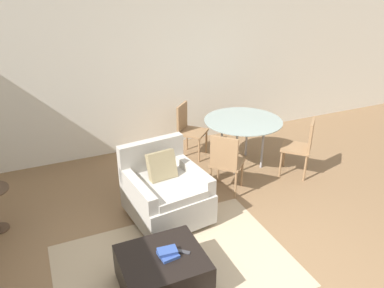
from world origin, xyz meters
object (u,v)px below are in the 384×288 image
at_px(dining_chair_near_left, 226,160).
at_px(dining_chair_far_left, 188,127).
at_px(tv_remote_primary, 183,252).
at_px(ottoman, 163,271).
at_px(dining_table, 243,125).
at_px(armchair, 165,192).
at_px(book_stack, 168,253).
at_px(dining_chair_near_right, 303,144).

relative_size(dining_chair_near_left, dining_chair_far_left, 1.00).
height_order(tv_remote_primary, dining_chair_near_left, dining_chair_near_left).
height_order(ottoman, dining_table, dining_table).
relative_size(ottoman, dining_table, 0.67).
xyz_separation_m(armchair, book_stack, (-0.39, -1.12, 0.06)).
xyz_separation_m(dining_chair_near_left, dining_chair_near_right, (1.31, 0.00, 0.00)).
bearing_deg(dining_chair_far_left, book_stack, -117.04).
xyz_separation_m(dining_chair_near_right, dining_chair_far_left, (-1.31, 1.31, 0.00)).
height_order(armchair, dining_chair_near_right, armchair).
relative_size(armchair, book_stack, 5.36).
height_order(book_stack, tv_remote_primary, book_stack).
relative_size(ottoman, dining_chair_near_right, 0.90).
distance_m(ottoman, dining_chair_near_right, 3.02).
bearing_deg(dining_chair_far_left, dining_chair_near_right, -45.00).
bearing_deg(dining_chair_far_left, dining_chair_near_left, -90.00).
relative_size(ottoman, dining_chair_far_left, 0.90).
xyz_separation_m(book_stack, dining_chair_near_right, (2.65, 1.31, 0.09)).
bearing_deg(dining_chair_near_left, tv_remote_primary, -131.81).
bearing_deg(book_stack, tv_remote_primary, -6.22).
distance_m(dining_table, dining_chair_far_left, 0.94).
xyz_separation_m(dining_table, dining_chair_far_left, (-0.65, 0.65, -0.17)).
xyz_separation_m(armchair, dining_chair_near_left, (0.95, 0.19, 0.16)).
distance_m(dining_table, dining_chair_near_left, 0.94).
xyz_separation_m(book_stack, dining_chair_near_left, (1.34, 1.31, 0.09)).
relative_size(book_stack, dining_table, 0.16).
xyz_separation_m(ottoman, tv_remote_primary, (0.21, -0.02, 0.18)).
xyz_separation_m(armchair, dining_chair_far_left, (0.95, 1.50, 0.16)).
xyz_separation_m(armchair, dining_table, (1.61, 0.84, 0.33)).
bearing_deg(dining_table, tv_remote_primary, -132.90).
distance_m(dining_chair_near_left, dining_chair_near_right, 1.31).
xyz_separation_m(ottoman, dining_chair_near_left, (1.39, 1.30, 0.30)).
xyz_separation_m(dining_table, dining_chair_near_left, (-0.65, -0.65, -0.17)).
distance_m(ottoman, book_stack, 0.22).
distance_m(armchair, dining_chair_far_left, 1.78).
bearing_deg(dining_chair_far_left, armchair, -122.43).
distance_m(book_stack, dining_chair_near_left, 1.88).
height_order(tv_remote_primary, dining_table, dining_table).
relative_size(dining_table, dining_chair_far_left, 1.35).
height_order(book_stack, dining_table, dining_table).
bearing_deg(dining_chair_far_left, dining_table, -45.00).
bearing_deg(tv_remote_primary, dining_chair_near_left, 48.19).
distance_m(dining_table, dining_chair_near_right, 0.94).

